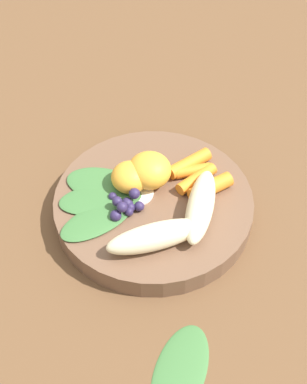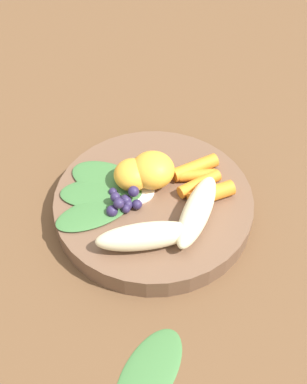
{
  "view_description": "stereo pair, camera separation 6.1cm",
  "coord_description": "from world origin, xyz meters",
  "px_view_note": "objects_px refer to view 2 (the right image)",
  "views": [
    {
      "loc": [
        0.12,
        -0.39,
        0.49
      ],
      "look_at": [
        0.0,
        0.0,
        0.04
      ],
      "focal_mm": 46.49,
      "sensor_mm": 36.0,
      "label": 1
    },
    {
      "loc": [
        0.18,
        -0.36,
        0.49
      ],
      "look_at": [
        0.0,
        0.0,
        0.04
      ],
      "focal_mm": 46.49,
      "sensor_mm": 36.0,
      "label": 2
    }
  ],
  "objects_px": {
    "banana_peeled_left": "(197,211)",
    "banana_peeled_right": "(146,236)",
    "orange_segment_near": "(132,175)",
    "kale_leaf_stray": "(149,372)",
    "bowl": "(153,205)"
  },
  "relations": [
    {
      "from": "orange_segment_near",
      "to": "banana_peeled_left",
      "type": "bearing_deg",
      "value": -10.49
    },
    {
      "from": "orange_segment_near",
      "to": "banana_peeled_right",
      "type": "bearing_deg",
      "value": -53.27
    },
    {
      "from": "banana_peeled_left",
      "to": "banana_peeled_right",
      "type": "distance_m",
      "value": 0.07
    },
    {
      "from": "bowl",
      "to": "banana_peeled_left",
      "type": "height_order",
      "value": "banana_peeled_left"
    },
    {
      "from": "banana_peeled_right",
      "to": "bowl",
      "type": "bearing_deg",
      "value": 74.22
    },
    {
      "from": "bowl",
      "to": "orange_segment_near",
      "type": "relative_size",
      "value": 5.3
    },
    {
      "from": "bowl",
      "to": "kale_leaf_stray",
      "type": "xyz_separation_m",
      "value": [
        0.09,
        -0.19,
        -0.01
      ]
    },
    {
      "from": "banana_peeled_right",
      "to": "kale_leaf_stray",
      "type": "relative_size",
      "value": 1.08
    },
    {
      "from": "orange_segment_near",
      "to": "kale_leaf_stray",
      "type": "relative_size",
      "value": 0.44
    },
    {
      "from": "orange_segment_near",
      "to": "kale_leaf_stray",
      "type": "xyz_separation_m",
      "value": [
        0.12,
        -0.2,
        -0.04
      ]
    },
    {
      "from": "bowl",
      "to": "kale_leaf_stray",
      "type": "relative_size",
      "value": 2.35
    },
    {
      "from": "orange_segment_near",
      "to": "kale_leaf_stray",
      "type": "bearing_deg",
      "value": -58.4
    },
    {
      "from": "banana_peeled_right",
      "to": "kale_leaf_stray",
      "type": "xyz_separation_m",
      "value": [
        0.06,
        -0.12,
        -0.04
      ]
    },
    {
      "from": "banana_peeled_left",
      "to": "banana_peeled_right",
      "type": "relative_size",
      "value": 1.0
    },
    {
      "from": "banana_peeled_right",
      "to": "orange_segment_near",
      "type": "bearing_deg",
      "value": 91.74
    }
  ]
}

